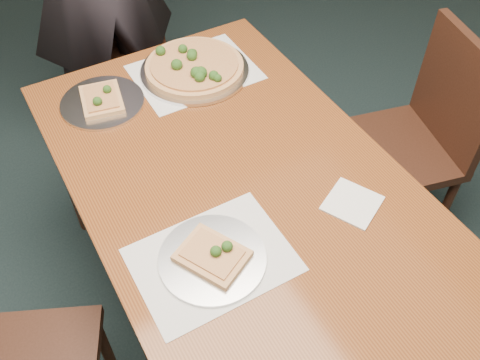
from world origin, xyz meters
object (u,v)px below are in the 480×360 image
chair_far (123,50)px  pizza_pan (194,67)px  dining_table (240,200)px  slice_plate_far (102,101)px  chair_right (417,134)px  slice_plate_near (213,257)px

chair_far → pizza_pan: size_ratio=2.35×
dining_table → pizza_pan: pizza_pan is taller
slice_plate_far → chair_right: bearing=-24.8°
chair_right → slice_plate_near: (-1.00, -0.26, 0.25)m
dining_table → pizza_pan: size_ratio=3.88×
dining_table → slice_plate_near: 0.31m
pizza_pan → slice_plate_far: (-0.34, 0.00, -0.01)m
dining_table → chair_far: 1.14m
chair_right → slice_plate_far: 1.17m
slice_plate_near → chair_right: bearing=14.3°
chair_far → slice_plate_far: chair_far is taller
chair_right → slice_plate_near: bearing=-62.3°
chair_far → pizza_pan: 0.66m
chair_far → slice_plate_far: 0.70m
chair_far → chair_right: size_ratio=1.00×
dining_table → chair_far: (0.04, 1.13, -0.14)m
slice_plate_far → pizza_pan: bearing=-0.4°
pizza_pan → chair_far: bearing=97.4°
dining_table → slice_plate_near: bearing=-133.9°
chair_far → chair_right: bearing=-41.7°
chair_far → slice_plate_near: bearing=-87.1°
slice_plate_far → dining_table: bearing=-66.5°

